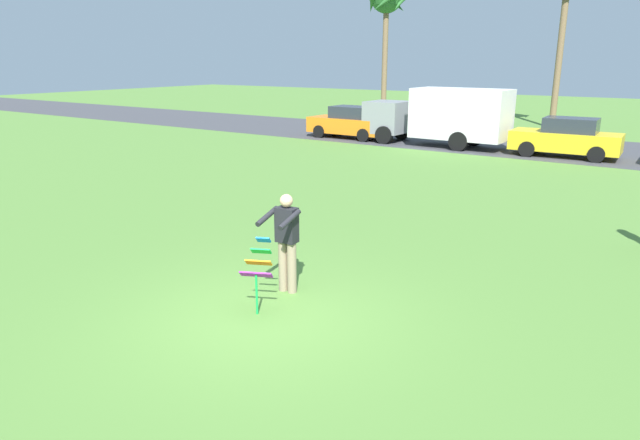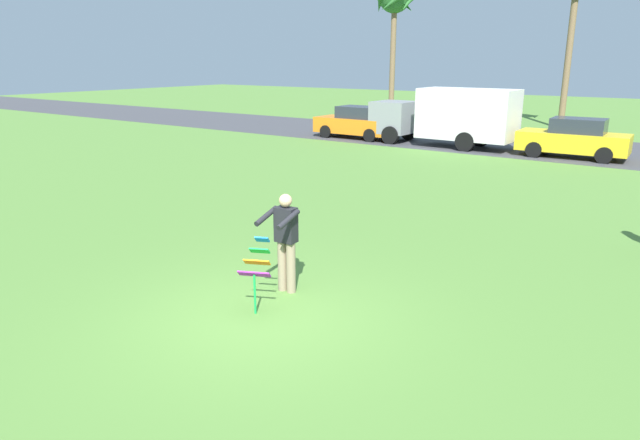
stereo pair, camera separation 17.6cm
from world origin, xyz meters
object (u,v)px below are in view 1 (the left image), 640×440
at_px(person_kite_flyer, 286,239).
at_px(parked_car_orange, 350,123).
at_px(kite_held, 259,265).
at_px(palm_tree_left_near, 386,3).
at_px(parked_car_yellow, 566,138).
at_px(parked_truck_grey_van, 443,115).

distance_m(person_kite_flyer, parked_car_orange, 19.89).
relative_size(person_kite_flyer, kite_held, 1.52).
xyz_separation_m(kite_held, palm_tree_left_near, (-12.82, 28.34, 6.60)).
distance_m(person_kite_flyer, parked_car_yellow, 17.58).
relative_size(kite_held, parked_car_orange, 0.27).
xyz_separation_m(person_kite_flyer, parked_truck_grey_van, (-4.40, 17.56, 0.46)).
relative_size(parked_truck_grey_van, palm_tree_left_near, 0.77).
xyz_separation_m(person_kite_flyer, palm_tree_left_near, (-12.73, 27.51, 6.42)).
distance_m(parked_car_orange, parked_truck_grey_van, 4.98).
relative_size(person_kite_flyer, palm_tree_left_near, 0.20).
bearing_deg(parked_car_orange, kite_held, -62.85).
height_order(person_kite_flyer, parked_car_orange, person_kite_flyer).
xyz_separation_m(parked_car_orange, parked_truck_grey_van, (4.94, 0.00, 0.64)).
relative_size(kite_held, palm_tree_left_near, 0.13).
xyz_separation_m(kite_held, parked_car_yellow, (0.87, 18.39, 0.01)).
distance_m(kite_held, parked_truck_grey_van, 18.94).
height_order(parked_car_orange, palm_tree_left_near, palm_tree_left_near).
bearing_deg(palm_tree_left_near, kite_held, -65.67).
xyz_separation_m(parked_car_orange, palm_tree_left_near, (-3.38, 9.95, 6.59)).
bearing_deg(palm_tree_left_near, parked_car_orange, -71.21).
bearing_deg(parked_car_yellow, palm_tree_left_near, 143.98).
distance_m(parked_truck_grey_van, parked_car_yellow, 5.39).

